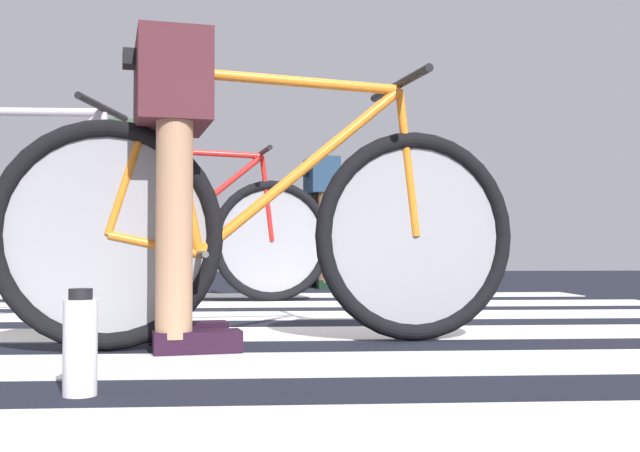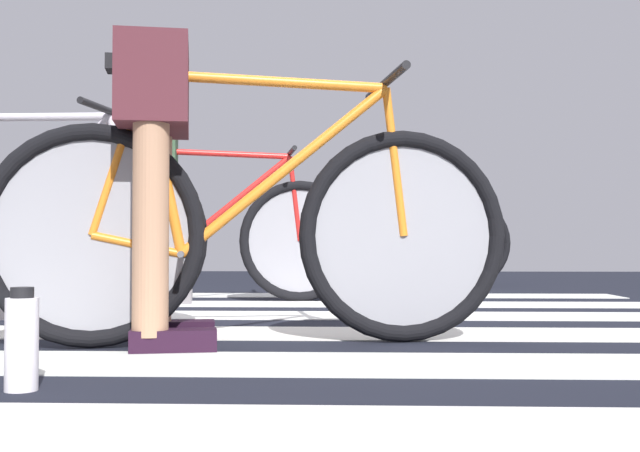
# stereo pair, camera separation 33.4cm
# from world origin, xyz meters

# --- Properties ---
(ground) EXTENTS (18.00, 14.00, 0.02)m
(ground) POSITION_xyz_m (0.00, 0.00, 0.01)
(ground) COLOR black
(crosswalk_markings) EXTENTS (5.39, 4.27, 0.00)m
(crosswalk_markings) POSITION_xyz_m (-0.06, -0.24, 0.02)
(crosswalk_markings) COLOR silver
(crosswalk_markings) RESTS_ON ground
(bicycle_1_of_4) EXTENTS (1.71, 0.56, 0.93)m
(bicycle_1_of_4) POSITION_xyz_m (0.39, -0.96, 0.41)
(bicycle_1_of_4) COLOR black
(bicycle_1_of_4) RESTS_ON ground
(cyclist_1_of_4) EXTENTS (0.38, 0.45, 0.98)m
(cyclist_1_of_4) POSITION_xyz_m (0.08, -1.02, 0.65)
(cyclist_1_of_4) COLOR #A87A5B
(cyclist_1_of_4) RESTS_ON ground
(bicycle_2_of_4) EXTENTS (1.72, 0.53, 0.93)m
(bicycle_2_of_4) POSITION_xyz_m (-0.72, -0.28, 0.41)
(bicycle_2_of_4) COLOR black
(bicycle_2_of_4) RESTS_ON ground
(bicycle_3_of_4) EXTENTS (1.72, 0.55, 0.93)m
(bicycle_3_of_4) POSITION_xyz_m (-0.09, 1.01, 0.41)
(bicycle_3_of_4) COLOR black
(bicycle_3_of_4) RESTS_ON ground
(cyclist_3_of_4) EXTENTS (0.38, 0.44, 1.02)m
(cyclist_3_of_4) POSITION_xyz_m (-0.40, 0.95, 0.68)
(cyclist_3_of_4) COLOR beige
(cyclist_3_of_4) RESTS_ON ground
(bicycle_4_of_4) EXTENTS (1.73, 0.52, 0.93)m
(bicycle_4_of_4) POSITION_xyz_m (1.13, 2.68, 0.41)
(bicycle_4_of_4) COLOR black
(bicycle_4_of_4) RESTS_ON ground
(cyclist_4_of_4) EXTENTS (0.36, 0.44, 1.03)m
(cyclist_4_of_4) POSITION_xyz_m (0.82, 2.64, 0.68)
(cyclist_4_of_4) COLOR brown
(cyclist_4_of_4) RESTS_ON ground
(water_bottle) EXTENTS (0.07, 0.07, 0.23)m
(water_bottle) POSITION_xyz_m (-0.02, -1.79, 0.13)
(water_bottle) COLOR white
(water_bottle) RESTS_ON ground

